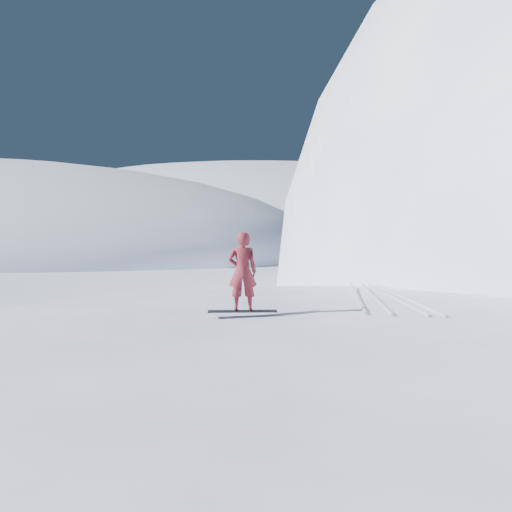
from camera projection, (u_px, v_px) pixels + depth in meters
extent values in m
plane|color=white|center=(393.00, 456.00, 10.33)|extent=(400.00, 400.00, 0.00)
ellipsoid|color=white|center=(444.00, 409.00, 12.93)|extent=(36.00, 28.00, 4.80)
ellipsoid|color=white|center=(232.00, 245.00, 126.95)|extent=(140.00, 90.00, 36.00)
ellipsoid|color=white|center=(142.00, 475.00, 9.52)|extent=(6.00, 5.40, 0.80)
ellipsoid|color=white|center=(332.00, 369.00, 16.64)|extent=(7.00, 6.30, 1.00)
cube|color=black|center=(243.00, 311.00, 11.72)|extent=(1.44, 0.71, 0.02)
imported|color=maroon|center=(243.00, 271.00, 11.68)|extent=(0.68, 0.56, 1.62)
cube|color=silver|center=(357.00, 295.00, 14.41)|extent=(1.04, 5.93, 0.04)
cube|color=silver|center=(374.00, 296.00, 14.30)|extent=(1.24, 5.89, 0.04)
cube|color=silver|center=(393.00, 296.00, 14.17)|extent=(1.74, 5.78, 0.04)
cube|color=silver|center=(404.00, 297.00, 14.09)|extent=(1.81, 5.76, 0.04)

